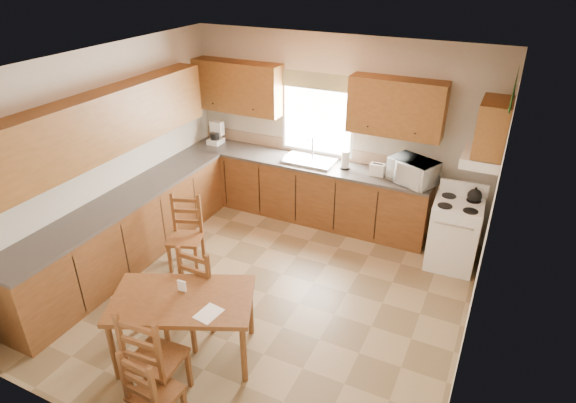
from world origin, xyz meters
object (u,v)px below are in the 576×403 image
at_px(dining_table, 185,327).
at_px(chair_far_right, 187,300).
at_px(chair_near_right, 156,353).
at_px(chair_near_left, 155,388).
at_px(chair_far_left, 185,234).
at_px(stove, 453,235).
at_px(microwave, 413,171).

bearing_deg(dining_table, chair_far_right, 96.58).
distance_m(chair_near_right, chair_far_right, 0.77).
relative_size(chair_near_left, chair_near_right, 0.85).
distance_m(dining_table, chair_far_left, 1.58).
relative_size(chair_near_right, chair_far_right, 1.07).
bearing_deg(chair_near_left, chair_far_left, -56.39).
relative_size(stove, chair_far_left, 0.91).
bearing_deg(stove, chair_far_right, -133.87).
xyz_separation_m(stove, microwave, (-0.67, 0.29, 0.65)).
bearing_deg(chair_near_left, chair_near_right, -50.93).
relative_size(chair_far_left, chair_far_right, 0.98).
distance_m(stove, chair_far_right, 3.45).
height_order(stove, chair_near_right, chair_near_right).
bearing_deg(chair_near_right, microwave, -114.92).
bearing_deg(dining_table, chair_far_left, 102.10).
bearing_deg(microwave, chair_far_left, -119.41).
distance_m(dining_table, chair_near_right, 0.55).
height_order(dining_table, chair_far_left, chair_far_left).
bearing_deg(chair_far_left, chair_far_right, -72.58).
xyz_separation_m(microwave, chair_near_right, (-1.39, -3.63, -0.56)).
xyz_separation_m(dining_table, chair_near_left, (0.27, -0.78, 0.09)).
bearing_deg(dining_table, stove, 28.56).
relative_size(microwave, chair_far_left, 0.57).
height_order(stove, chair_far_right, chair_far_right).
relative_size(microwave, dining_table, 0.41).
distance_m(microwave, chair_near_left, 4.12).
xyz_separation_m(microwave, chair_near_left, (-1.20, -3.89, -0.64)).
distance_m(dining_table, chair_near_left, 0.84).
distance_m(microwave, chair_far_right, 3.36).
distance_m(stove, microwave, 0.97).
bearing_deg(microwave, chair_near_left, -83.89).
relative_size(chair_near_right, chair_far_left, 1.09).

